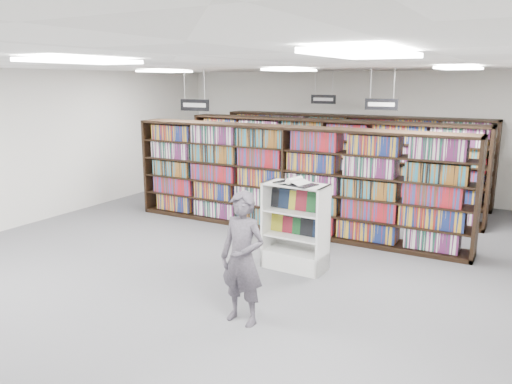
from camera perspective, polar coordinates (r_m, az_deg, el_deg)
The scene contains 18 objects.
floor at distance 8.47m, azimuth -2.30°, elevation -7.85°, with size 12.00×12.00×0.00m, color #56565B.
ceiling at distance 7.94m, azimuth -2.51°, elevation 14.33°, with size 10.00×12.00×0.10m, color white.
wall_back at distance 13.49m, azimuth 11.16°, elevation 6.58°, with size 10.00×0.10×3.20m, color silver.
wall_left at distance 11.47m, azimuth -24.28°, elevation 4.69°, with size 0.10×12.00×3.20m, color silver.
bookshelf_row_near at distance 9.88m, azimuth 3.71°, elevation 1.44°, with size 7.00×0.60×2.10m.
bookshelf_row_mid at distance 11.69m, azimuth 7.96°, elevation 3.08°, with size 7.00×0.60×2.10m.
bookshelf_row_far at distance 13.27m, azimuth 10.65°, elevation 4.12°, with size 7.00×0.60×2.10m.
aisle_sign_left at distance 9.62m, azimuth -7.02°, elevation 9.96°, with size 0.65×0.02×0.80m.
aisle_sign_right at distance 10.12m, azimuth 14.14°, elevation 9.80°, with size 0.65×0.02×0.80m.
aisle_sign_center at distance 12.66m, azimuth 7.70°, elevation 10.55°, with size 0.65×0.02×0.80m.
troffer_front_center at distance 5.61m, azimuth -19.31°, elevation 13.97°, with size 0.60×1.20×0.04m, color white.
troffer_front_right at distance 3.94m, azimuth 12.40°, elevation 15.24°, with size 0.60×1.20×0.04m, color white.
troffer_back_left at distance 11.32m, azimuth -10.35°, elevation 13.42°, with size 0.60×1.20×0.04m, color white.
troffer_back_center at distance 9.70m, azimuth 3.89°, elevation 13.76°, with size 0.60×1.20×0.04m, color white.
troffer_back_right at distance 8.84m, azimuth 22.23°, elevation 13.00°, with size 0.60×1.20×0.04m, color white.
endcap_display at distance 8.04m, azimuth 4.60°, elevation -5.40°, with size 1.01×0.53×1.40m.
open_book at distance 7.73m, azimuth 4.48°, elevation 1.13°, with size 0.70×0.51×0.13m.
shopper at distance 6.15m, azimuth -1.55°, elevation -7.60°, with size 0.61×0.40×1.67m, color #554F5B.
Camera 1 is at (4.17, -6.76, 2.96)m, focal length 35.00 mm.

